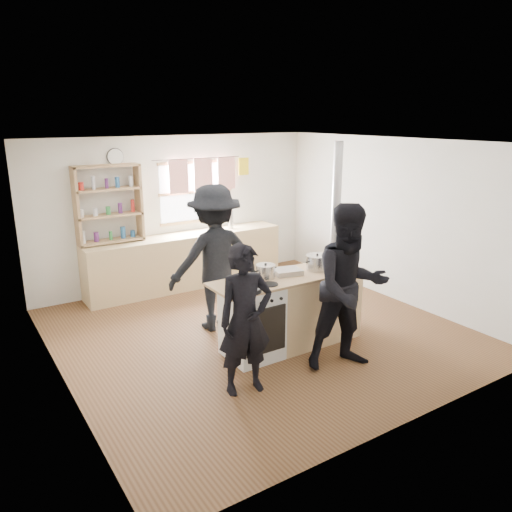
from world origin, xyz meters
name	(u,v)px	position (x,y,z in m)	size (l,w,h in m)	color
ground	(258,332)	(0.00, 0.00, -0.01)	(5.00, 5.00, 0.01)	brown
back_counter	(187,261)	(0.00, 2.22, 0.45)	(3.40, 0.55, 0.90)	#D0B37D
shelving_unit	(109,204)	(-1.20, 2.34, 1.51)	(1.00, 0.28, 1.20)	tan
thermos	(230,219)	(0.86, 2.22, 1.06)	(0.10, 0.10, 0.32)	silver
cooking_island	(292,310)	(0.14, -0.55, 0.47)	(1.97, 0.64, 0.93)	white
skillet_greens	(249,289)	(-0.63, -0.77, 0.96)	(0.42, 0.42, 0.05)	black
roast_tray	(287,271)	(0.11, -0.49, 0.97)	(0.38, 0.33, 0.06)	silver
stockpot_stove	(266,271)	(-0.21, -0.47, 1.01)	(0.24, 0.24, 0.19)	silver
stockpot_counter	(317,262)	(0.53, -0.55, 1.03)	(0.29, 0.29, 0.21)	#B2B2B4
bread_board	(338,261)	(0.88, -0.54, 0.98)	(0.32, 0.27, 0.12)	tan
flue_heater	(333,279)	(1.00, -0.33, 0.66)	(0.35, 0.35, 2.50)	black
person_near_left	(245,320)	(-0.91, -1.16, 0.80)	(0.58, 0.38, 1.60)	black
person_near_right	(350,288)	(0.35, -1.33, 0.95)	(0.93, 0.72, 1.91)	black
person_far	(215,258)	(-0.39, 0.46, 0.98)	(1.27, 0.73, 1.96)	black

